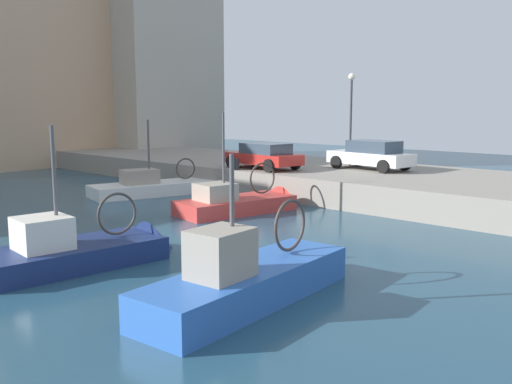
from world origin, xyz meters
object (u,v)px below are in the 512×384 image
object	(u,v)px
quay_streetlamp	(351,104)
fishing_boat_white	(163,192)
fishing_boat_red	(244,209)
parked_car_white	(371,155)
fishing_boat_blue	(256,293)
fishing_boat_navy	(88,260)
parked_car_red	(264,155)
mooring_bollard_mid	(237,164)

from	to	relation	value
quay_streetlamp	fishing_boat_white	bearing A→B (deg)	145.78
fishing_boat_red	parked_car_white	distance (m)	8.16
fishing_boat_white	fishing_boat_blue	bearing A→B (deg)	-120.21
fishing_boat_navy	quay_streetlamp	xyz separation A→B (m)	(17.46, 3.16, 4.34)
parked_car_red	mooring_bollard_mid	xyz separation A→B (m)	(-1.21, 0.71, -0.40)
fishing_boat_white	fishing_boat_navy	world-z (taller)	fishing_boat_navy
parked_car_red	mooring_bollard_mid	size ratio (longest dim) A/B	7.59
fishing_boat_navy	fishing_boat_red	xyz separation A→B (m)	(8.58, 2.38, -0.01)
fishing_boat_white	mooring_bollard_mid	distance (m)	3.94
fishing_boat_white	quay_streetlamp	bearing A→B (deg)	-34.22
parked_car_red	parked_car_white	bearing A→B (deg)	-50.23
fishing_boat_navy	quay_streetlamp	size ratio (longest dim) A/B	1.19
fishing_boat_navy	fishing_boat_red	bearing A→B (deg)	15.52
parked_car_red	fishing_boat_navy	bearing A→B (deg)	-157.73
parked_car_red	mooring_bollard_mid	bearing A→B (deg)	149.69
fishing_boat_navy	mooring_bollard_mid	distance (m)	13.33
parked_car_white	quay_streetlamp	xyz separation A→B (m)	(1.01, 1.94, 2.52)
mooring_bollard_mid	fishing_boat_blue	bearing A→B (deg)	-133.26
fishing_boat_white	fishing_boat_red	distance (m)	6.38
fishing_boat_navy	parked_car_white	xyz separation A→B (m)	(16.44, 1.22, 1.82)
fishing_boat_white	parked_car_white	distance (m)	10.54
fishing_boat_white	parked_car_red	bearing A→B (deg)	-42.21
fishing_boat_blue	fishing_boat_red	size ratio (longest dim) A/B	1.13
parked_car_red	quay_streetlamp	size ratio (longest dim) A/B	0.86
fishing_boat_blue	quay_streetlamp	xyz separation A→B (m)	(16.38, 8.53, 4.33)
fishing_boat_red	fishing_boat_navy	bearing A→B (deg)	-164.48
fishing_boat_white	fishing_boat_blue	distance (m)	16.30
fishing_boat_white	fishing_boat_navy	bearing A→B (deg)	-136.77
fishing_boat_blue	parked_car_red	xyz separation A→B (m)	(11.95, 10.70, 1.75)
parked_car_red	quay_streetlamp	world-z (taller)	quay_streetlamp
fishing_boat_red	mooring_bollard_mid	size ratio (longest dim) A/B	10.85
fishing_boat_blue	mooring_bollard_mid	world-z (taller)	fishing_boat_blue
fishing_boat_navy	mooring_bollard_mid	size ratio (longest dim) A/B	10.43
fishing_boat_white	quay_streetlamp	size ratio (longest dim) A/B	1.50
fishing_boat_white	parked_car_red	xyz separation A→B (m)	(3.74, -3.39, 1.78)
parked_car_white	quay_streetlamp	distance (m)	3.34
fishing_boat_red	quay_streetlamp	bearing A→B (deg)	5.02
fishing_boat_navy	parked_car_red	bearing A→B (deg)	22.27
fishing_boat_blue	parked_car_red	world-z (taller)	fishing_boat_blue
fishing_boat_white	fishing_boat_blue	size ratio (longest dim) A/B	1.07
parked_car_white	fishing_boat_white	bearing A→B (deg)	133.67
fishing_boat_white	parked_car_white	size ratio (longest dim) A/B	1.63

